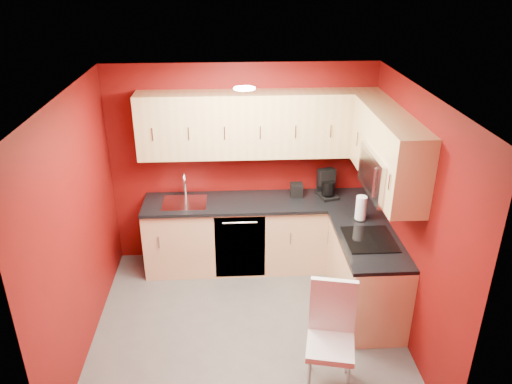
{
  "coord_description": "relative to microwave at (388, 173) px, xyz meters",
  "views": [
    {
      "loc": [
        -0.15,
        -4.2,
        3.54
      ],
      "look_at": [
        0.12,
        0.55,
        1.32
      ],
      "focal_mm": 35.0,
      "sensor_mm": 36.0,
      "label": 1
    }
  ],
  "objects": [
    {
      "name": "sink",
      "position": [
        -2.09,
        1.0,
        -0.72
      ],
      "size": [
        0.52,
        0.42,
        0.35
      ],
      "color": "silver",
      "rests_on": "countertop_back"
    },
    {
      "name": "floor",
      "position": [
        -1.39,
        -0.2,
        -1.66
      ],
      "size": [
        3.2,
        3.2,
        0.0
      ],
      "primitive_type": "plane",
      "color": "#55524F",
      "rests_on": "ground"
    },
    {
      "name": "upper_cabinets_right",
      "position": [
        0.03,
        0.24,
        0.23
      ],
      "size": [
        0.35,
        1.55,
        0.75
      ],
      "color": "tan",
      "rests_on": "wall_right"
    },
    {
      "name": "base_cabinets_right",
      "position": [
        -0.09,
        0.05,
        -1.22
      ],
      "size": [
        0.6,
        1.3,
        0.87
      ],
      "primitive_type": "cube",
      "color": "#EBBB86",
      "rests_on": "floor"
    },
    {
      "name": "ceiling",
      "position": [
        -1.39,
        -0.2,
        0.84
      ],
      "size": [
        3.2,
        3.2,
        0.0
      ],
      "primitive_type": "plane",
      "rotation": [
        3.14,
        0.0,
        0.0
      ],
      "color": "white",
      "rests_on": "wall_back"
    },
    {
      "name": "dishwasher_front",
      "position": [
        -1.44,
        0.71,
        -1.22
      ],
      "size": [
        0.6,
        0.02,
        0.82
      ],
      "primitive_type": "cube",
      "color": "black",
      "rests_on": "base_cabinets_back"
    },
    {
      "name": "wall_right",
      "position": [
        0.21,
        -0.2,
        -0.41
      ],
      "size": [
        0.0,
        3.0,
        3.0
      ],
      "primitive_type": "plane",
      "rotation": [
        1.57,
        0.0,
        -1.57
      ],
      "color": "#690A0A",
      "rests_on": "floor"
    },
    {
      "name": "countertop_back",
      "position": [
        -1.19,
        0.99,
        -0.77
      ],
      "size": [
        2.8,
        0.63,
        0.04
      ],
      "primitive_type": "cube",
      "color": "black",
      "rests_on": "base_cabinets_back"
    },
    {
      "name": "upper_cabinets_back",
      "position": [
        -1.19,
        1.13,
        0.17
      ],
      "size": [
        2.8,
        0.35,
        0.75
      ],
      "primitive_type": "cube",
      "color": "tan",
      "rests_on": "wall_back"
    },
    {
      "name": "wall_back",
      "position": [
        -1.39,
        1.3,
        -0.41
      ],
      "size": [
        3.2,
        0.0,
        3.2
      ],
      "primitive_type": "plane",
      "rotation": [
        1.57,
        0.0,
        0.0
      ],
      "color": "#690A0A",
      "rests_on": "floor"
    },
    {
      "name": "downlight",
      "position": [
        -1.39,
        0.1,
        0.82
      ],
      "size": [
        0.2,
        0.2,
        0.01
      ],
      "primitive_type": "cylinder",
      "color": "white",
      "rests_on": "ceiling"
    },
    {
      "name": "wall_left",
      "position": [
        -2.99,
        -0.2,
        -0.41
      ],
      "size": [
        0.0,
        3.0,
        3.0
      ],
      "primitive_type": "plane",
      "rotation": [
        1.57,
        0.0,
        1.57
      ],
      "color": "#690A0A",
      "rests_on": "floor"
    },
    {
      "name": "dining_chair",
      "position": [
        -0.69,
        -1.04,
        -1.15
      ],
      "size": [
        0.5,
        0.51,
        1.03
      ],
      "primitive_type": null,
      "rotation": [
        0.0,
        0.0,
        -0.21
      ],
      "color": "silver",
      "rests_on": "floor"
    },
    {
      "name": "cooktop",
      "position": [
        -0.11,
        0.0,
        -0.74
      ],
      "size": [
        0.5,
        0.55,
        0.01
      ],
      "primitive_type": "cube",
      "color": "black",
      "rests_on": "countertop_right"
    },
    {
      "name": "napkin_holder",
      "position": [
        -0.74,
        1.1,
        -0.67
      ],
      "size": [
        0.15,
        0.15,
        0.16
      ],
      "primitive_type": null,
      "rotation": [
        0.0,
        0.0,
        -0.05
      ],
      "color": "black",
      "rests_on": "countertop_back"
    },
    {
      "name": "countertop_right",
      "position": [
        -0.11,
        0.04,
        -0.77
      ],
      "size": [
        0.63,
        1.27,
        0.04
      ],
      "primitive_type": "cube",
      "color": "black",
      "rests_on": "base_cabinets_right"
    },
    {
      "name": "paper_towel",
      "position": [
        -0.1,
        0.45,
        -0.61
      ],
      "size": [
        0.17,
        0.17,
        0.28
      ],
      "primitive_type": null,
      "rotation": [
        0.0,
        0.0,
        0.06
      ],
      "color": "white",
      "rests_on": "countertop_right"
    },
    {
      "name": "base_cabinets_back",
      "position": [
        -1.19,
        1.0,
        -1.22
      ],
      "size": [
        2.8,
        0.6,
        0.87
      ],
      "primitive_type": "cube",
      "color": "#EBBB86",
      "rests_on": "floor"
    },
    {
      "name": "wall_front",
      "position": [
        -1.39,
        -1.7,
        -0.41
      ],
      "size": [
        3.2,
        0.0,
        3.2
      ],
      "primitive_type": "plane",
      "rotation": [
        -1.57,
        0.0,
        0.0
      ],
      "color": "#690A0A",
      "rests_on": "floor"
    },
    {
      "name": "microwave",
      "position": [
        0.0,
        0.0,
        0.0
      ],
      "size": [
        0.42,
        0.76,
        0.42
      ],
      "color": "silver",
      "rests_on": "upper_cabinets_right"
    },
    {
      "name": "coffee_maker",
      "position": [
        -0.36,
        1.04,
        -0.58
      ],
      "size": [
        0.27,
        0.32,
        0.34
      ],
      "primitive_type": null,
      "rotation": [
        0.0,
        0.0,
        0.27
      ],
      "color": "black",
      "rests_on": "countertop_back"
    }
  ]
}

